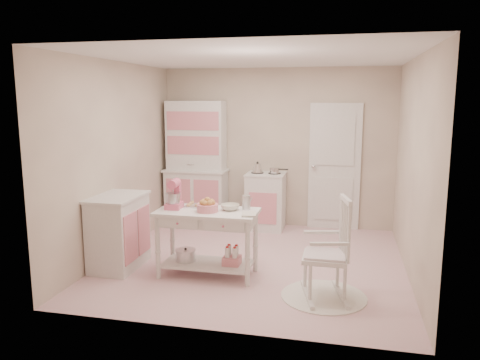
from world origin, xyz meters
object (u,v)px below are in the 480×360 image
stove (266,201)px  work_table (208,243)px  base_cabinet (119,232)px  hutch (196,163)px  bread_basket (208,208)px  rocking_chair (325,248)px  stand_mixer (174,195)px

stove → work_table: stove is taller
work_table → base_cabinet: bearing=179.0°
hutch → bread_basket: 2.46m
rocking_chair → bread_basket: bearing=154.6°
stand_mixer → bread_basket: size_ratio=1.36×
stove → base_cabinet: (-1.50, -2.17, 0.00)m
bread_basket → stand_mixer: bearing=171.0°
stand_mixer → base_cabinet: bearing=175.9°
stand_mixer → bread_basket: 0.46m
base_cabinet → stove: bearing=55.3°
base_cabinet → stand_mixer: 0.91m
rocking_chair → bread_basket: (-1.38, 0.29, 0.30)m
stove → bread_basket: 2.29m
work_table → bread_basket: bread_basket is taller
stove → base_cabinet: bearing=-124.7°
base_cabinet → rocking_chair: size_ratio=0.84×
base_cabinet → work_table: bearing=-1.0°
rocking_chair → stand_mixer: stand_mixer is taller
stove → hutch: bearing=177.6°
rocking_chair → work_table: (-1.40, 0.34, -0.15)m
rocking_chair → bread_basket: rocking_chair is taller
hutch → work_table: size_ratio=1.73×
rocking_chair → work_table: size_ratio=0.92×
base_cabinet → bread_basket: size_ratio=3.68×
stove → base_cabinet: 2.64m
hutch → rocking_chair: (2.27, -2.58, -0.49)m
hutch → stand_mixer: (0.45, -2.22, -0.07)m
hutch → base_cabinet: bearing=-97.8°
base_cabinet → rocking_chair: bearing=-8.0°
hutch → rocking_chair: 3.47m
stove → stand_mixer: stand_mixer is taller
work_table → hutch: bearing=111.1°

